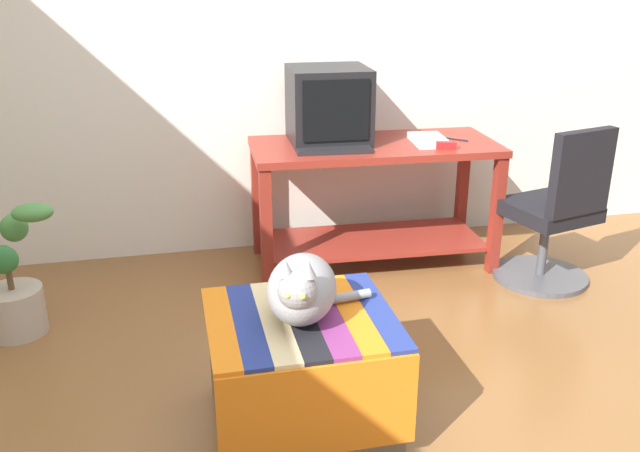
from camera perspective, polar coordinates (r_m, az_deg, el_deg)
ground_plane at (r=2.65m, az=3.77°, el=-17.86°), size 14.00×14.00×0.00m
back_wall at (r=4.08m, az=-4.16°, el=15.91°), size 8.00×0.10×2.60m
desk at (r=3.92m, az=4.48°, el=3.60°), size 1.40×0.66×0.72m
tv_monitor at (r=3.84m, az=0.72°, el=9.99°), size 0.45×0.44×0.41m
keyboard at (r=3.67m, az=1.13°, el=6.40°), size 0.41×0.19×0.02m
book at (r=3.90m, az=9.04°, el=7.09°), size 0.21×0.30×0.03m
ottoman_with_blanket at (r=2.64m, az=-1.55°, el=-11.90°), size 0.68×0.64×0.46m
cat at (r=2.45m, az=-1.51°, el=-5.23°), size 0.46×0.44×0.29m
potted_plant at (r=3.54m, az=-24.31°, el=-4.63°), size 0.45×0.31×0.64m
office_chair at (r=3.89m, az=19.02°, el=0.69°), size 0.52×0.52×0.89m
stapler at (r=3.78m, az=10.46°, el=6.63°), size 0.12×0.06×0.04m
pen at (r=3.99m, az=11.28°, el=7.10°), size 0.11×0.10×0.01m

